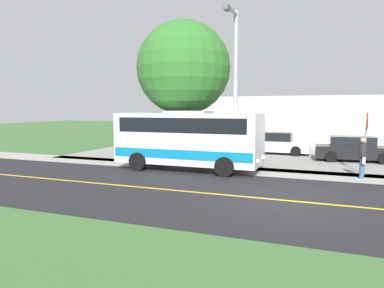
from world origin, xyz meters
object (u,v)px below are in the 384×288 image
tree_curbside (184,68)px  commercial_building (325,120)px  shuttle_bus_front (189,137)px  parked_car_far (354,149)px  street_light_pole (235,84)px  stop_sign (366,132)px  parked_car_near (276,143)px  pedestrian_with_bags (362,156)px

tree_curbside → commercial_building: tree_curbside is taller
shuttle_bus_front → parked_car_far: 10.07m
street_light_pole → parked_car_far: 8.86m
stop_sign → parked_car_far: stop_sign is taller
stop_sign → commercial_building: (-15.30, -2.14, 0.04)m
shuttle_bus_front → commercial_building: 17.92m
shuttle_bus_front → parked_car_near: shuttle_bus_front is taller
parked_car_far → commercial_building: 10.94m
pedestrian_with_bags → tree_curbside: bearing=-103.1°
parked_car_near → parked_car_far: same height
pedestrian_with_bags → stop_sign: stop_sign is taller
shuttle_bus_front → tree_curbside: 4.96m
pedestrian_with_bags → street_light_pole: street_light_pole is taller
pedestrian_with_bags → street_light_pole: (0.33, -5.69, 3.25)m
street_light_pole → parked_car_near: street_light_pole is taller
tree_curbside → shuttle_bus_front: bearing=27.2°
commercial_building → parked_car_near: bearing=-18.0°
parked_car_near → tree_curbside: tree_curbside is taller
commercial_building → street_light_pole: bearing=-12.7°
shuttle_bus_front → tree_curbside: (-2.89, -1.49, 3.76)m
street_light_pole → stop_sign: bearing=101.8°
street_light_pole → commercial_building: (-16.53, 3.73, -2.22)m
pedestrian_with_bags → commercial_building: commercial_building is taller
pedestrian_with_bags → parked_car_near: size_ratio=0.41×
stop_sign → tree_curbside: (-1.30, -9.60, 3.41)m
pedestrian_with_bags → parked_car_far: pedestrian_with_bags is taller
parked_car_near → parked_car_far: size_ratio=0.98×
pedestrian_with_bags → tree_curbside: size_ratio=0.22×
shuttle_bus_front → parked_car_far: shuttle_bus_front is taller
parked_car_near → commercial_building: commercial_building is taller
shuttle_bus_front → street_light_pole: size_ratio=0.95×
tree_curbside → pedestrian_with_bags: bearing=76.9°
shuttle_bus_front → street_light_pole: (-0.36, 2.24, 2.60)m
street_light_pole → commercial_building: size_ratio=0.36×
shuttle_bus_front → parked_car_far: (-6.20, 7.88, -0.93)m
stop_sign → pedestrian_with_bags: bearing=-11.5°
stop_sign → tree_curbside: 10.27m
parked_car_near → commercial_building: bearing=162.0°
parked_car_near → pedestrian_with_bags: bearing=33.4°
stop_sign → parked_car_near: size_ratio=0.65×
shuttle_bus_front → commercial_building: commercial_building is taller
pedestrian_with_bags → tree_curbside: tree_curbside is taller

